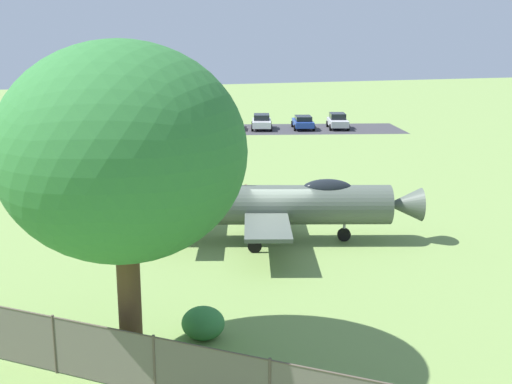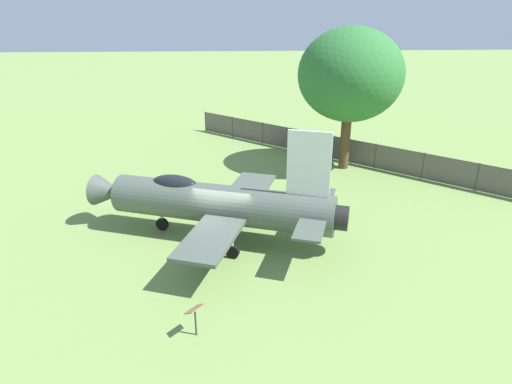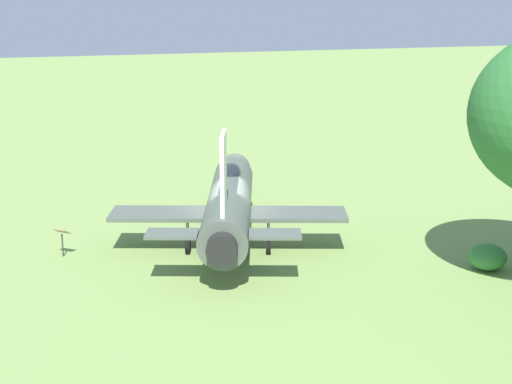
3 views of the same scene
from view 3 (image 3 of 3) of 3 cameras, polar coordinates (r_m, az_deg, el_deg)
The scene contains 4 objects.
ground_plane at distance 30.22m, azimuth -2.06°, elevation -4.10°, with size 200.00×200.00×0.00m, color #75934C.
display_jet at distance 30.05m, azimuth -2.06°, elevation -0.73°, with size 11.82×9.41×5.32m.
shrub_near_fence at distance 28.76m, azimuth 17.38°, elevation -4.79°, with size 1.31×1.40×0.96m.
info_plaque at distance 29.65m, azimuth -14.69°, elevation -3.24°, with size 0.70×0.71×1.14m.
Camera 3 is at (-27.45, 7.94, 9.85)m, focal length 52.08 mm.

